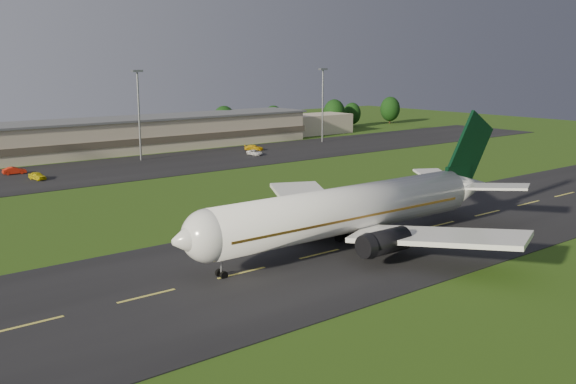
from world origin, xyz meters
TOP-DOWN VIEW (x-y plane):
  - ground at (0.00, 0.00)m, footprint 360.00×360.00m
  - taxiway at (0.00, 0.00)m, footprint 220.00×30.00m
  - apron at (0.00, 72.00)m, footprint 260.00×30.00m
  - airliner at (-6.02, -0.01)m, footprint 51.25×42.18m
  - terminal at (6.40, 96.18)m, footprint 145.00×16.00m
  - light_mast_centre at (5.00, 80.00)m, footprint 2.40×1.20m
  - light_mast_east at (60.00, 80.00)m, footprint 2.40×1.20m
  - tree_line at (30.21, 105.81)m, footprint 199.32×9.28m
  - service_vehicle_a at (-21.36, 69.61)m, footprint 2.59×4.54m
  - service_vehicle_b at (-23.02, 78.60)m, footprint 4.58×1.95m
  - service_vehicle_c at (30.00, 70.53)m, footprint 2.11×4.47m
  - service_vehicle_d at (34.83, 77.62)m, footprint 5.00×4.53m

SIDE VIEW (x-z plane):
  - ground at x=0.00m, z-range 0.00..0.00m
  - taxiway at x=0.00m, z-range 0.00..0.10m
  - apron at x=0.00m, z-range 0.00..0.10m
  - service_vehicle_c at x=30.00m, z-range 0.10..1.34m
  - service_vehicle_d at x=34.83m, z-range 0.10..1.50m
  - service_vehicle_a at x=-21.36m, z-range 0.10..1.55m
  - service_vehicle_b at x=-23.02m, z-range 0.10..1.57m
  - terminal at x=6.40m, z-range -0.21..8.19m
  - airliner at x=-6.02m, z-range -3.13..12.45m
  - tree_line at x=30.21m, z-range -0.24..10.47m
  - light_mast_centre at x=5.00m, z-range 2.56..22.91m
  - light_mast_east at x=60.00m, z-range 2.56..22.91m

